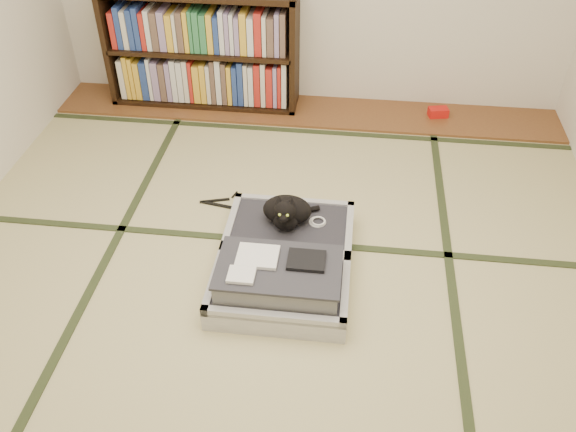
# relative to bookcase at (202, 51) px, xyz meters

# --- Properties ---
(floor) EXTENTS (4.50, 4.50, 0.00)m
(floor) POSITION_rel_bookcase_xyz_m (0.84, -2.07, -0.45)
(floor) COLOR #C8BD85
(floor) RESTS_ON ground
(wood_strip) EXTENTS (4.00, 0.50, 0.02)m
(wood_strip) POSITION_rel_bookcase_xyz_m (0.84, -0.07, -0.44)
(wood_strip) COLOR brown
(wood_strip) RESTS_ON ground
(red_item) EXTENTS (0.17, 0.12, 0.07)m
(red_item) POSITION_rel_bookcase_xyz_m (1.88, -0.04, -0.40)
(red_item) COLOR red
(red_item) RESTS_ON wood_strip
(room_shell) EXTENTS (4.50, 4.50, 4.50)m
(room_shell) POSITION_rel_bookcase_xyz_m (0.84, -2.07, 1.01)
(room_shell) COLOR white
(room_shell) RESTS_ON ground
(tatami_borders) EXTENTS (4.00, 4.50, 0.01)m
(tatami_borders) POSITION_rel_bookcase_xyz_m (0.84, -1.57, -0.45)
(tatami_borders) COLOR #2D381E
(tatami_borders) RESTS_ON ground
(bookcase) EXTENTS (1.50, 0.34, 0.96)m
(bookcase) POSITION_rel_bookcase_xyz_m (0.00, 0.00, 0.00)
(bookcase) COLOR black
(bookcase) RESTS_ON wood_strip
(suitcase) EXTENTS (0.74, 0.99, 0.29)m
(suitcase) POSITION_rel_bookcase_xyz_m (0.89, -1.96, -0.35)
(suitcase) COLOR silver
(suitcase) RESTS_ON floor
(cat) EXTENTS (0.33, 0.33, 0.27)m
(cat) POSITION_rel_bookcase_xyz_m (0.87, -1.67, -0.21)
(cat) COLOR black
(cat) RESTS_ON suitcase
(cable_coil) EXTENTS (0.10, 0.10, 0.02)m
(cable_coil) POSITION_rel_bookcase_xyz_m (1.05, -1.63, -0.30)
(cable_coil) COLOR white
(cable_coil) RESTS_ON suitcase
(hanger) EXTENTS (0.41, 0.22, 0.01)m
(hanger) POSITION_rel_bookcase_xyz_m (0.47, -1.35, -0.44)
(hanger) COLOR black
(hanger) RESTS_ON floor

